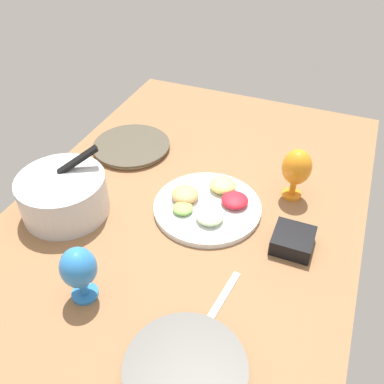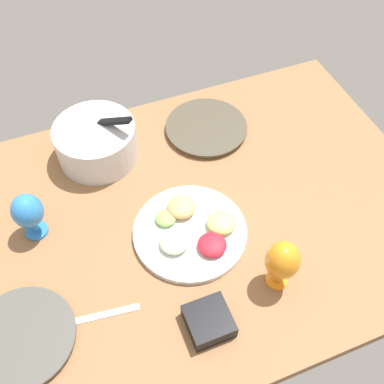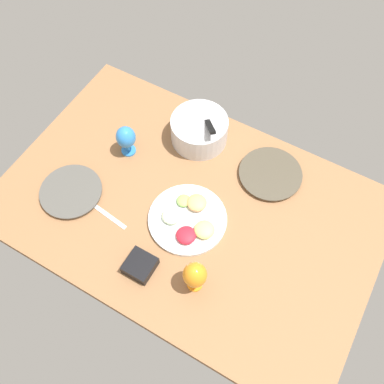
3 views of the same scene
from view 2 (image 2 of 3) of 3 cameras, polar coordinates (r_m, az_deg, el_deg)
The scene contains 9 objects.
ground_plane at distance 141.03cm, azimuth -2.26°, elevation -4.03°, with size 160.00×104.00×4.00cm, color #8C603D.
dinner_plate_left at distance 129.05cm, azimuth -20.04°, elevation -16.39°, with size 27.00×27.00×2.17cm.
dinner_plate_right at distance 162.90cm, azimuth 1.76°, elevation 7.84°, with size 28.17×28.17×2.10cm.
mixing_bowl at distance 153.61cm, azimuth -11.62°, elevation 6.11°, with size 26.08×26.08×19.12cm.
fruit_platter at distance 135.44cm, azimuth -0.06°, elevation -4.67°, with size 33.11×33.11×5.44cm.
hurricane_glass_blue at distance 136.81cm, azimuth -19.41°, elevation -2.33°, with size 8.86×8.86×15.93cm.
hurricane_glass_orange at distance 121.96cm, azimuth 10.98°, elevation -8.29°, with size 9.14×9.14×17.26cm.
square_bowl_black at distance 121.84cm, azimuth 2.07°, elevation -15.43°, with size 11.07×11.07×4.89cm.
fork_by_left_plate at distance 127.06cm, azimuth -10.52°, elevation -14.45°, with size 18.00×1.80×0.60cm, color silver.
Camera 2 is at (-23.40, -74.24, 115.60)cm, focal length 43.68 mm.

